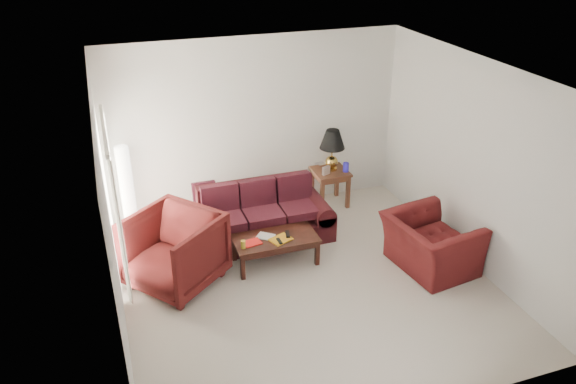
% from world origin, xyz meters
% --- Properties ---
extents(floor, '(5.00, 5.00, 0.00)m').
position_xyz_m(floor, '(0.00, 0.00, 0.00)').
color(floor, beige).
rests_on(floor, ground).
extents(blinds, '(0.10, 2.00, 2.16)m').
position_xyz_m(blinds, '(-2.42, 1.30, 1.08)').
color(blinds, silver).
rests_on(blinds, ground).
extents(sofa, '(2.23, 1.01, 0.90)m').
position_xyz_m(sofa, '(-0.27, 1.35, 0.45)').
color(sofa, black).
rests_on(sofa, ground).
extents(throw_pillow, '(0.38, 0.18, 0.39)m').
position_xyz_m(throw_pillow, '(-1.05, 1.92, 0.69)').
color(throw_pillow, black).
rests_on(throw_pillow, sofa).
extents(end_table, '(0.64, 0.64, 0.65)m').
position_xyz_m(end_table, '(1.23, 2.15, 0.33)').
color(end_table, '#522D1C').
rests_on(end_table, ground).
extents(table_lamp, '(0.49, 0.49, 0.74)m').
position_xyz_m(table_lamp, '(1.27, 2.18, 1.02)').
color(table_lamp, gold).
rests_on(table_lamp, end_table).
extents(clock, '(0.16, 0.10, 0.15)m').
position_xyz_m(clock, '(1.10, 2.02, 0.73)').
color(clock, silver).
rests_on(clock, end_table).
extents(blue_canister, '(0.11, 0.11, 0.16)m').
position_xyz_m(blue_canister, '(1.47, 2.02, 0.73)').
color(blue_canister, '#241DBD').
rests_on(blue_canister, end_table).
extents(picture_frame, '(0.17, 0.20, 0.06)m').
position_xyz_m(picture_frame, '(1.11, 2.30, 0.74)').
color(picture_frame, silver).
rests_on(picture_frame, end_table).
extents(floor_lamp, '(0.30, 0.30, 1.55)m').
position_xyz_m(floor_lamp, '(-2.21, 2.20, 0.78)').
color(floor_lamp, white).
rests_on(floor_lamp, ground).
extents(armchair_left, '(1.62, 1.62, 1.06)m').
position_xyz_m(armchair_left, '(-1.75, 0.63, 0.53)').
color(armchair_left, '#410F0F').
rests_on(armchair_left, ground).
extents(armchair_right, '(1.23, 1.36, 0.79)m').
position_xyz_m(armchair_right, '(1.83, -0.18, 0.40)').
color(armchair_right, '#450F11').
rests_on(armchair_right, ground).
extents(coffee_table, '(1.28, 0.70, 0.43)m').
position_xyz_m(coffee_table, '(-0.26, 0.67, 0.22)').
color(coffee_table, black).
rests_on(coffee_table, ground).
extents(magazine_red, '(0.28, 0.23, 0.01)m').
position_xyz_m(magazine_red, '(-0.63, 0.62, 0.44)').
color(magazine_red, red).
rests_on(magazine_red, coffee_table).
extents(magazine_white, '(0.31, 0.30, 0.01)m').
position_xyz_m(magazine_white, '(-0.39, 0.73, 0.44)').
color(magazine_white, silver).
rests_on(magazine_white, coffee_table).
extents(magazine_orange, '(0.37, 0.33, 0.02)m').
position_xyz_m(magazine_orange, '(-0.21, 0.57, 0.44)').
color(magazine_orange, orange).
rests_on(magazine_orange, coffee_table).
extents(remote_a, '(0.05, 0.16, 0.02)m').
position_xyz_m(remote_a, '(-0.25, 0.51, 0.46)').
color(remote_a, black).
rests_on(remote_a, coffee_table).
extents(remote_b, '(0.10, 0.20, 0.02)m').
position_xyz_m(remote_b, '(-0.07, 0.65, 0.46)').
color(remote_b, black).
rests_on(remote_b, coffee_table).
extents(yellow_glass, '(0.08, 0.08, 0.12)m').
position_xyz_m(yellow_glass, '(-0.78, 0.54, 0.49)').
color(yellow_glass, gold).
rests_on(yellow_glass, coffee_table).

